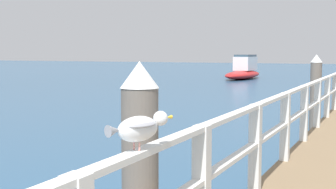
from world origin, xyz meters
The scene contains 5 objects.
pier_railing centered at (-1.12, 13.61, 1.05)m, with size 0.12×25.73×0.96m.
dock_piling_near centered at (-1.50, 3.70, 0.96)m, with size 0.29×0.29×1.91m.
dock_piling_far centered at (-1.50, 12.86, 0.96)m, with size 0.29×0.29×1.91m.
seagull_foreground centered at (-1.11, 3.00, 1.55)m, with size 0.25×0.46×0.21m.
boat_2 centered at (-9.45, 33.61, 0.59)m, with size 1.95×5.77×1.77m.
Camera 1 is at (0.18, 0.67, 1.98)m, focal length 49.77 mm.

